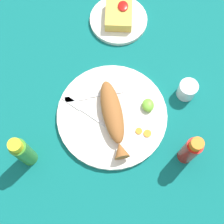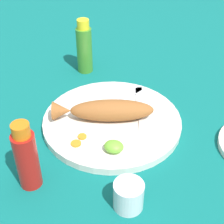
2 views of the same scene
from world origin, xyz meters
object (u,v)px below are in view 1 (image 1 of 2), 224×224
Objects in this scene: fork_far at (91,96)px; fried_fish at (113,116)px; main_plate at (112,115)px; fork_near at (84,110)px; hot_sauce_bottle_red at (190,150)px; salt_cup at (187,90)px; side_plate_fries at (119,20)px; hot_sauce_bottle_green at (23,152)px.

fried_fish is at bearing 123.54° from fork_far.
fork_near is (0.01, 0.09, 0.01)m from main_plate.
salt_cup is at bearing -2.84° from hot_sauce_bottle_red.
side_plate_fries is at bearing -14.84° from fried_fish.
fork_near is 0.32m from salt_cup.
hot_sauce_bottle_red is (-0.12, -0.30, 0.05)m from fork_near.
main_plate is 0.09m from fork_near.
fork_near is at bearing 103.65° from salt_cup.
hot_sauce_bottle_red is 2.66× the size of salt_cup.
main_plate is at bearing 110.39° from salt_cup.
salt_cup is at bearing 173.71° from fork_far.
hot_sauce_bottle_green is at bearing 37.68° from fork_far.
salt_cup is at bearing -133.12° from fork_near.
fork_near is at bearing -45.39° from hot_sauce_bottle_green.
hot_sauce_bottle_green reaches higher than fried_fish.
main_plate is 0.35m from side_plate_fries.
hot_sauce_bottle_red is at bearing -155.79° from side_plate_fries.
hot_sauce_bottle_green is 2.82× the size of salt_cup.
salt_cup reaches higher than side_plate_fries.
fried_fish reaches higher than main_plate.
salt_cup is (0.08, -0.31, 0.01)m from fork_near.
hot_sauce_bottle_red is 0.94× the size of hot_sauce_bottle_green.
fork_near is 0.35m from side_plate_fries.
fork_far is 0.30m from side_plate_fries.
hot_sauce_bottle_green reaches higher than side_plate_fries.
fork_near is at bearing 61.23° from fried_fish.
fork_far is 0.26m from hot_sauce_bottle_green.
hot_sauce_bottle_red reaches higher than salt_cup.
hot_sauce_bottle_green is 0.55m from side_plate_fries.
fork_far is at bearing 50.57° from main_plate.
hot_sauce_bottle_green is (-0.14, 0.23, 0.07)m from main_plate.
fried_fish reaches higher than salt_cup.
fried_fish is at bearing 114.01° from salt_cup.
salt_cup reaches higher than fork_far.
fork_near is 2.83× the size of salt_cup.
fried_fish is 4.29× the size of salt_cup.
salt_cup is 0.29× the size of side_plate_fries.
fork_far is at bearing -76.94° from fork_near.
fork_far reaches higher than main_plate.
main_plate is 2.07× the size of hot_sauce_bottle_green.
fried_fish is 0.37m from side_plate_fries.
salt_cup reaches higher than main_plate.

